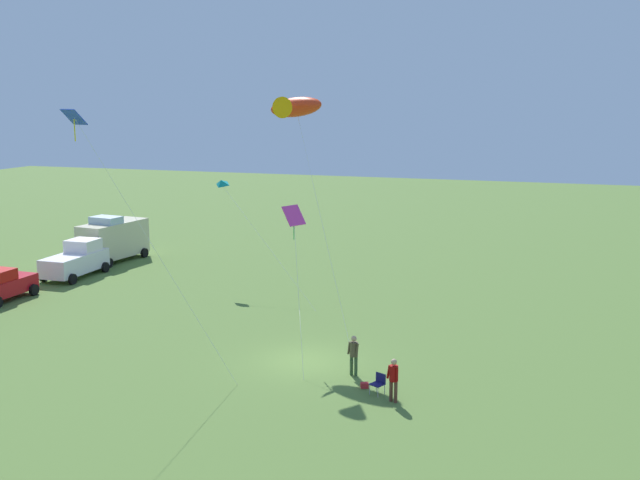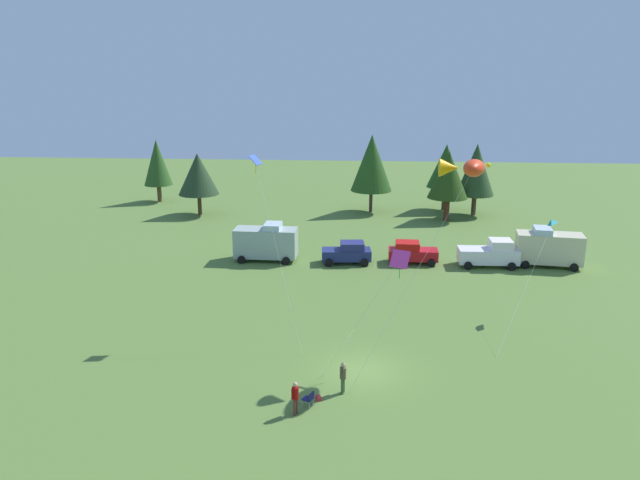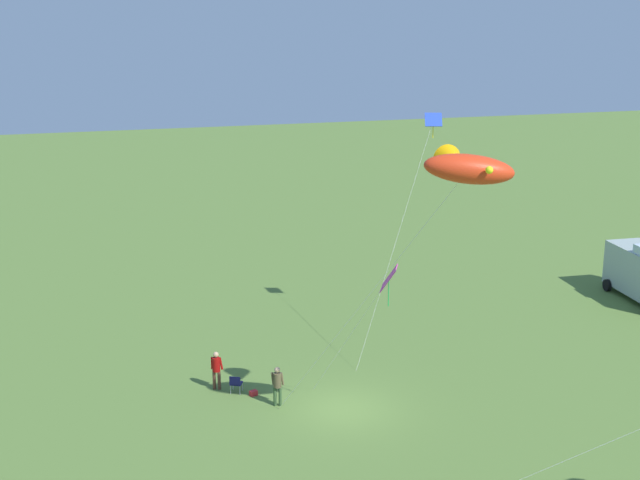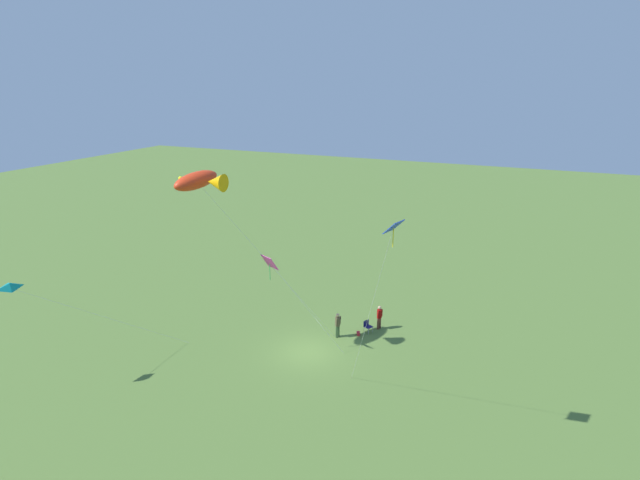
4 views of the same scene
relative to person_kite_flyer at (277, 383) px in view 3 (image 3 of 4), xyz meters
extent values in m
plane|color=#537232|center=(1.02, 2.58, -1.02)|extent=(160.00, 160.00, 0.00)
cylinder|color=#34512D|center=(-0.03, -0.11, -0.60)|extent=(0.14, 0.14, 0.85)
cylinder|color=#34512D|center=(0.03, 0.10, -0.60)|extent=(0.14, 0.14, 0.85)
cylinder|color=brown|center=(0.00, 0.00, 0.14)|extent=(0.42, 0.42, 0.62)
sphere|color=tan|center=(0.00, 0.00, 0.60)|extent=(0.24, 0.24, 0.24)
cylinder|color=brown|center=(-0.11, -0.18, 0.17)|extent=(0.13, 0.17, 0.56)
cylinder|color=brown|center=(0.00, 0.21, 0.17)|extent=(0.13, 0.18, 0.56)
cube|color=#171754|center=(-1.71, -1.45, -0.60)|extent=(0.64, 0.64, 0.04)
cube|color=#171754|center=(-1.51, -1.54, -0.40)|extent=(0.24, 0.45, 0.40)
cylinder|color=#A5A8AD|center=(-1.99, -1.55, -0.81)|extent=(0.03, 0.03, 0.42)
cylinder|color=#A5A8AD|center=(-1.81, -1.17, -0.81)|extent=(0.03, 0.03, 0.42)
cylinder|color=#A5A8AD|center=(-1.61, -1.73, -0.81)|extent=(0.03, 0.03, 0.42)
cylinder|color=#A5A8AD|center=(-1.43, -1.35, -0.81)|extent=(0.03, 0.03, 0.42)
cylinder|color=#553024|center=(-2.28, -2.32, -0.60)|extent=(0.14, 0.14, 0.85)
cylinder|color=#553024|center=(-2.20, -2.12, -0.60)|extent=(0.14, 0.14, 0.85)
cylinder|color=#910B09|center=(-2.24, -2.22, 0.14)|extent=(0.45, 0.45, 0.62)
sphere|color=tan|center=(-2.24, -2.22, 0.60)|extent=(0.24, 0.24, 0.24)
cylinder|color=#910B09|center=(-2.37, -2.38, 0.17)|extent=(0.12, 0.12, 0.55)
cylinder|color=#910B09|center=(-2.22, -2.01, 0.17)|extent=(0.15, 0.21, 0.56)
cube|color=red|center=(-1.21, -0.80, -0.91)|extent=(0.33, 0.38, 0.22)
cylinder|color=black|center=(-9.53, 21.52, -0.68)|extent=(0.69, 0.24, 0.68)
ellipsoid|color=red|center=(6.88, 5.06, 10.10)|extent=(1.87, 3.28, 1.28)
cone|color=#F3A707|center=(5.52, 5.06, 10.10)|extent=(1.05, 1.03, 1.03)
sphere|color=yellow|center=(7.71, 5.37, 10.21)|extent=(0.25, 0.25, 0.25)
cylinder|color=silver|center=(3.59, 2.51, 4.54)|extent=(6.59, 5.10, 11.12)
cylinder|color=#4C3823|center=(0.30, -0.03, -1.02)|extent=(0.04, 0.04, 0.01)
cube|color=blue|center=(-5.84, 8.92, 9.85)|extent=(0.79, 0.93, 0.58)
cylinder|color=yellow|center=(-5.84, 8.92, 9.37)|extent=(0.04, 0.04, 0.80)
cylinder|color=silver|center=(-4.19, 6.57, 4.42)|extent=(3.32, 4.71, 10.87)
cylinder|color=#4C3823|center=(-2.54, 4.22, -1.02)|extent=(0.04, 0.04, 0.01)
cylinder|color=silver|center=(11.20, 8.57, 2.09)|extent=(4.82, 7.86, 6.22)
cube|color=#DF3A9F|center=(2.97, 3.75, 5.22)|extent=(1.18, 0.96, 0.88)
cylinder|color=green|center=(2.97, 3.75, 4.60)|extent=(0.04, 0.04, 1.03)
cylinder|color=silver|center=(0.91, 2.79, 2.10)|extent=(4.12, 1.92, 6.24)
cylinder|color=#4C3823|center=(-1.14, 1.84, -1.02)|extent=(0.04, 0.04, 0.01)
camera|label=1|loc=(-28.98, -8.08, 10.44)|focal=42.00mm
camera|label=2|loc=(0.89, -29.21, 15.49)|focal=35.00mm
camera|label=3|loc=(33.28, -7.00, 15.75)|focal=50.00mm
camera|label=4|loc=(-10.84, 28.19, 15.63)|focal=28.00mm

